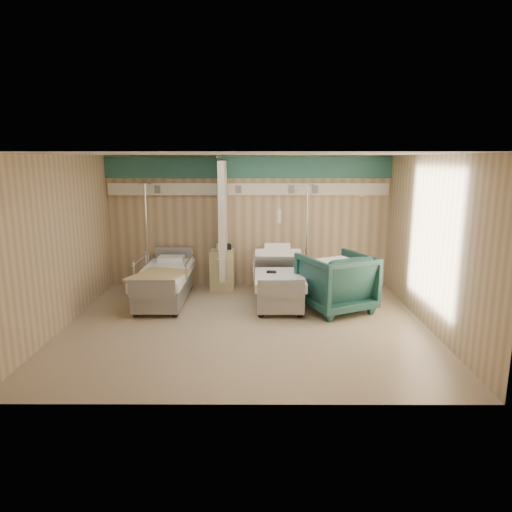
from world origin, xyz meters
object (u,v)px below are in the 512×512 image
at_px(bed_right, 278,286).
at_px(visitor_armchair, 336,282).
at_px(iv_stand_left, 149,269).
at_px(iv_stand_right, 306,268).
at_px(bed_left, 165,286).
at_px(bedside_cabinet, 222,269).

relative_size(bed_right, visitor_armchair, 1.85).
relative_size(bed_right, iv_stand_left, 0.96).
xyz_separation_m(bed_right, iv_stand_right, (0.61, 0.89, 0.14)).
distance_m(bed_left, visitor_armchair, 3.27).
xyz_separation_m(bed_left, visitor_armchair, (3.22, -0.50, 0.22)).
xyz_separation_m(bed_right, bed_left, (-2.20, 0.00, 0.00)).
bearing_deg(visitor_armchair, bed_left, -34.02).
xyz_separation_m(bedside_cabinet, visitor_armchair, (2.17, -1.40, 0.11)).
bearing_deg(iv_stand_right, visitor_armchair, -73.47).
bearing_deg(bed_right, bed_left, 180.00).
bearing_deg(iv_stand_left, iv_stand_right, 2.38).
bearing_deg(bedside_cabinet, bed_left, -139.40).
distance_m(bed_left, iv_stand_right, 2.95).
height_order(visitor_armchair, iv_stand_right, iv_stand_right).
bearing_deg(bed_right, bedside_cabinet, 141.95).
height_order(bed_left, visitor_armchair, visitor_armchair).
distance_m(bed_left, bedside_cabinet, 1.39).
relative_size(bed_left, iv_stand_left, 0.96).
bearing_deg(visitor_armchair, bedside_cabinet, -57.97).
height_order(bedside_cabinet, iv_stand_right, iv_stand_right).
relative_size(iv_stand_right, iv_stand_left, 0.99).
distance_m(visitor_armchair, iv_stand_right, 1.44).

